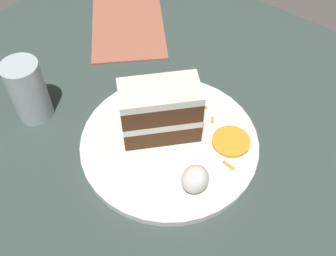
{
  "coord_description": "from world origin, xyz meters",
  "views": [
    {
      "loc": [
        0.32,
        0.26,
        0.58
      ],
      "look_at": [
        0.0,
        0.02,
        0.09
      ],
      "focal_mm": 42.0,
      "sensor_mm": 36.0,
      "label": 1
    }
  ],
  "objects_px": {
    "plate": "(168,144)",
    "drinking_glass": "(29,94)",
    "cream_dollop": "(195,179)",
    "orange_garnish": "(231,142)",
    "menu_card": "(128,25)",
    "cake_slice": "(162,112)"
  },
  "relations": [
    {
      "from": "plate",
      "to": "drinking_glass",
      "type": "distance_m",
      "value": 0.25
    },
    {
      "from": "cream_dollop",
      "to": "orange_garnish",
      "type": "relative_size",
      "value": 0.71
    },
    {
      "from": "cream_dollop",
      "to": "menu_card",
      "type": "relative_size",
      "value": 0.18
    },
    {
      "from": "cream_dollop",
      "to": "orange_garnish",
      "type": "bearing_deg",
      "value": 179.94
    },
    {
      "from": "cake_slice",
      "to": "cream_dollop",
      "type": "distance_m",
      "value": 0.12
    },
    {
      "from": "cream_dollop",
      "to": "menu_card",
      "type": "distance_m",
      "value": 0.44
    },
    {
      "from": "cake_slice",
      "to": "cream_dollop",
      "type": "relative_size",
      "value": 3.07
    },
    {
      "from": "plate",
      "to": "drinking_glass",
      "type": "bearing_deg",
      "value": -69.83
    },
    {
      "from": "orange_garnish",
      "to": "drinking_glass",
      "type": "xyz_separation_m",
      "value": [
        0.15,
        -0.32,
        0.03
      ]
    },
    {
      "from": "plate",
      "to": "drinking_glass",
      "type": "relative_size",
      "value": 2.6
    },
    {
      "from": "cake_slice",
      "to": "drinking_glass",
      "type": "relative_size",
      "value": 1.2
    },
    {
      "from": "orange_garnish",
      "to": "menu_card",
      "type": "distance_m",
      "value": 0.39
    },
    {
      "from": "orange_garnish",
      "to": "drinking_glass",
      "type": "distance_m",
      "value": 0.35
    },
    {
      "from": "plate",
      "to": "cake_slice",
      "type": "bearing_deg",
      "value": -117.43
    },
    {
      "from": "drinking_glass",
      "to": "menu_card",
      "type": "xyz_separation_m",
      "value": [
        -0.3,
        -0.04,
        -0.05
      ]
    },
    {
      "from": "orange_garnish",
      "to": "drinking_glass",
      "type": "bearing_deg",
      "value": -65.12
    },
    {
      "from": "cream_dollop",
      "to": "menu_card",
      "type": "xyz_separation_m",
      "value": [
        -0.25,
        -0.36,
        -0.03
      ]
    },
    {
      "from": "cream_dollop",
      "to": "menu_card",
      "type": "bearing_deg",
      "value": -125.1
    },
    {
      "from": "drinking_glass",
      "to": "cake_slice",
      "type": "bearing_deg",
      "value": 114.27
    },
    {
      "from": "plate",
      "to": "cake_slice",
      "type": "xyz_separation_m",
      "value": [
        -0.01,
        -0.02,
        0.06
      ]
    },
    {
      "from": "orange_garnish",
      "to": "menu_card",
      "type": "relative_size",
      "value": 0.26
    },
    {
      "from": "cream_dollop",
      "to": "drinking_glass",
      "type": "relative_size",
      "value": 0.39
    }
  ]
}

